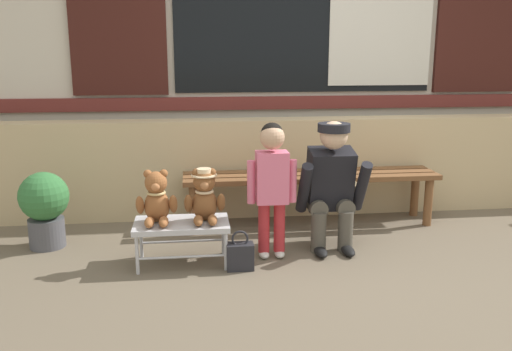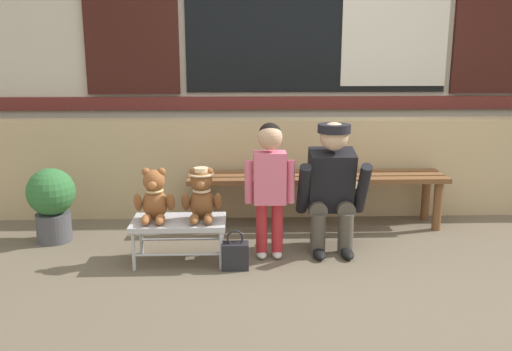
# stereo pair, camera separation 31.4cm
# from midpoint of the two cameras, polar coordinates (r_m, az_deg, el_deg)

# --- Properties ---
(ground_plane) EXTENTS (60.00, 60.00, 0.00)m
(ground_plane) POSITION_cam_midpoint_polar(r_m,az_deg,el_deg) (3.67, 12.51, -10.39)
(ground_plane) COLOR brown
(brick_low_wall) EXTENTS (7.80, 0.25, 0.85)m
(brick_low_wall) POSITION_cam_midpoint_polar(r_m,az_deg,el_deg) (4.87, 8.63, 0.90)
(brick_low_wall) COLOR tan
(brick_low_wall) RESTS_ON ground
(shop_facade) EXTENTS (7.96, 0.26, 3.21)m
(shop_facade) POSITION_cam_midpoint_polar(r_m,az_deg,el_deg) (5.27, 8.08, 14.97)
(shop_facade) COLOR beige
(shop_facade) RESTS_ON ground
(wooden_bench_long) EXTENTS (2.10, 0.40, 0.44)m
(wooden_bench_long) POSITION_cam_midpoint_polar(r_m,az_deg,el_deg) (4.51, 8.33, -0.74)
(wooden_bench_long) COLOR brown
(wooden_bench_long) RESTS_ON ground
(small_display_bench) EXTENTS (0.64, 0.36, 0.30)m
(small_display_bench) POSITION_cam_midpoint_polar(r_m,az_deg,el_deg) (3.77, -5.70, -5.16)
(small_display_bench) COLOR #BCBCC1
(small_display_bench) RESTS_ON ground
(teddy_bear_plain) EXTENTS (0.28, 0.26, 0.36)m
(teddy_bear_plain) POSITION_cam_midpoint_polar(r_m,az_deg,el_deg) (3.72, -8.23, -2.27)
(teddy_bear_plain) COLOR #93562D
(teddy_bear_plain) RESTS_ON small_display_bench
(teddy_bear_with_hat) EXTENTS (0.28, 0.27, 0.36)m
(teddy_bear_with_hat) POSITION_cam_midpoint_polar(r_m,az_deg,el_deg) (3.70, -3.30, -2.11)
(teddy_bear_with_hat) COLOR brown
(teddy_bear_with_hat) RESTS_ON small_display_bench
(child_standing) EXTENTS (0.35, 0.18, 0.96)m
(child_standing) POSITION_cam_midpoint_polar(r_m,az_deg,el_deg) (3.74, 3.85, -0.06)
(child_standing) COLOR #B7282D
(child_standing) RESTS_ON ground
(adult_crouching) EXTENTS (0.50, 0.49, 0.95)m
(adult_crouching) POSITION_cam_midpoint_polar(r_m,az_deg,el_deg) (3.97, 10.26, -1.13)
(adult_crouching) COLOR #4C473D
(adult_crouching) RESTS_ON ground
(handbag_on_ground) EXTENTS (0.18, 0.11, 0.27)m
(handbag_on_ground) POSITION_cam_midpoint_polar(r_m,az_deg,el_deg) (3.68, 0.27, -8.36)
(handbag_on_ground) COLOR #232328
(handbag_on_ground) RESTS_ON ground
(potted_plant) EXTENTS (0.36, 0.36, 0.57)m
(potted_plant) POSITION_cam_midpoint_polar(r_m,az_deg,el_deg) (4.35, -18.69, -2.52)
(potted_plant) COLOR #4C4C51
(potted_plant) RESTS_ON ground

